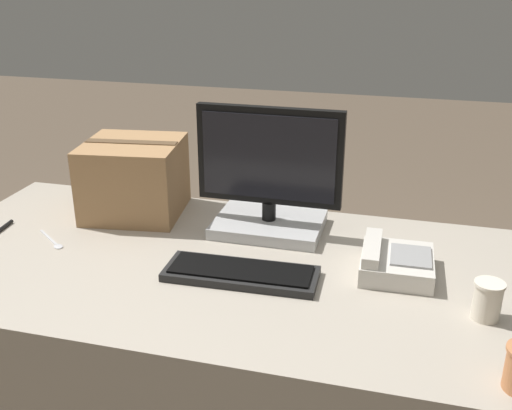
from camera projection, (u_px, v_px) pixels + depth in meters
name	position (u px, v px, depth m)	size (l,w,h in m)	color
office_desk	(221.00, 369.00, 1.86)	(1.80, 0.90, 0.76)	#A89E8E
monitor	(269.00, 185.00, 1.87)	(0.46, 0.25, 0.40)	#B7B7B7
keyboard	(241.00, 273.00, 1.63)	(0.42, 0.16, 0.03)	black
desk_phone	(395.00, 262.00, 1.65)	(0.20, 0.22, 0.08)	beige
paper_cup_left	(487.00, 300.00, 1.43)	(0.07, 0.07, 0.10)	beige
spoon	(54.00, 242.00, 1.83)	(0.14, 0.11, 0.00)	silver
cardboard_box	(134.00, 178.00, 2.01)	(0.35, 0.34, 0.25)	#9E754C
pen_marker	(2.00, 229.00, 1.92)	(0.02, 0.12, 0.01)	black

